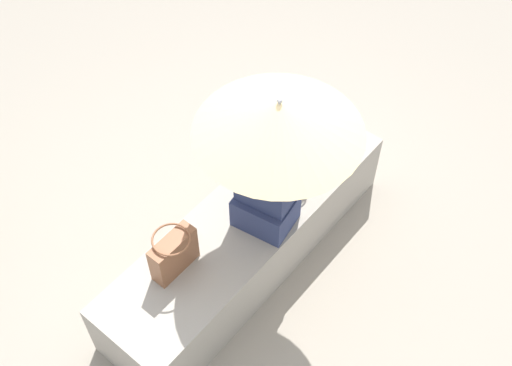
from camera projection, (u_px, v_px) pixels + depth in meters
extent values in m
plane|color=#9E9384|center=(248.00, 259.00, 4.36)|extent=(14.00, 14.00, 0.00)
cube|color=#A8A093|center=(247.00, 239.00, 4.17)|extent=(2.18, 0.60, 0.48)
cube|color=navy|center=(265.00, 209.00, 3.89)|extent=(0.33, 0.38, 0.22)
cube|color=navy|center=(266.00, 172.00, 3.62)|extent=(0.25, 0.35, 0.48)
sphere|color=#9E7051|center=(267.00, 130.00, 3.35)|extent=(0.20, 0.20, 0.20)
cylinder|color=#9E7051|center=(236.00, 156.00, 3.66)|extent=(0.21, 0.10, 0.32)
cylinder|color=#9E7051|center=(298.00, 183.00, 3.53)|extent=(0.21, 0.10, 0.32)
cylinder|color=#B7B7BC|center=(277.00, 171.00, 3.55)|extent=(0.02, 0.02, 1.03)
cone|color=#DBBC7F|center=(279.00, 118.00, 3.23)|extent=(0.90, 0.90, 0.20)
sphere|color=#B7B7BC|center=(280.00, 101.00, 3.14)|extent=(0.03, 0.03, 0.03)
cube|color=brown|center=(301.00, 152.00, 4.10)|extent=(0.23, 0.14, 0.34)
torus|color=brown|center=(303.00, 132.00, 3.95)|extent=(0.17, 0.17, 0.01)
cube|color=brown|center=(174.00, 254.00, 3.66)|extent=(0.30, 0.10, 0.27)
torus|color=brown|center=(171.00, 239.00, 3.54)|extent=(0.22, 0.22, 0.01)
cube|color=#B2333D|center=(317.00, 120.00, 4.29)|extent=(0.21, 0.13, 0.32)
torus|color=#B2333D|center=(319.00, 101.00, 4.16)|extent=(0.16, 0.16, 0.01)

